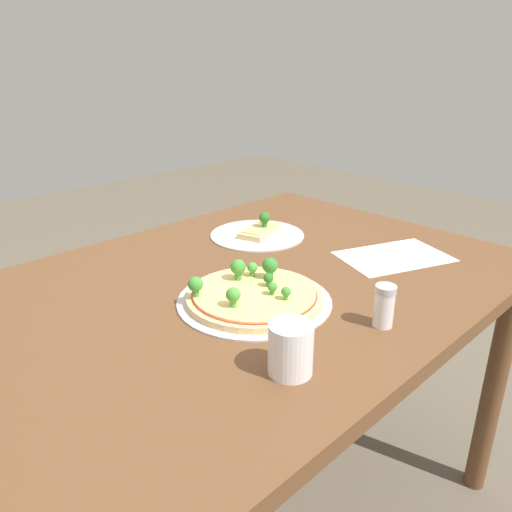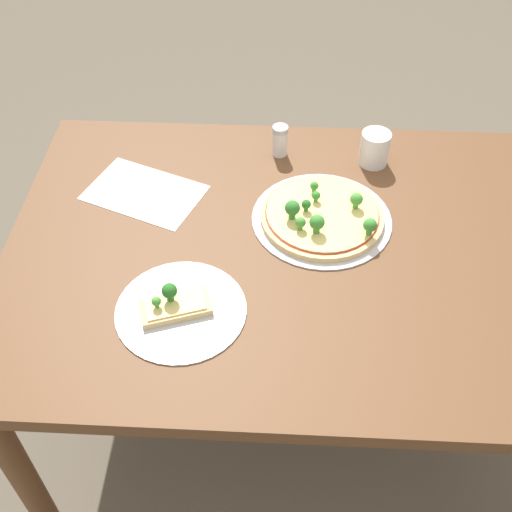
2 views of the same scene
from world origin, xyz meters
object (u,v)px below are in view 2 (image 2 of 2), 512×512
Objects in this scene: pizza_tray_whole at (322,216)px; condiment_shaker at (280,141)px; dining_table at (298,274)px; pizza_tray_slice at (178,308)px; drinking_cup at (375,148)px.

condiment_shaker is (-0.11, 0.25, 0.03)m from pizza_tray_whole.
dining_table is 4.05× the size of pizza_tray_whole.
drinking_cup is at bearing 49.63° from pizza_tray_slice.
condiment_shaker is at bearing 112.93° from pizza_tray_whole.
pizza_tray_whole is 0.27m from condiment_shaker.
drinking_cup is at bearing -5.57° from condiment_shaker.
drinking_cup reaches higher than pizza_tray_slice.
condiment_shaker is at bearing 174.43° from drinking_cup.
pizza_tray_whole is at bearing 43.67° from pizza_tray_slice.
condiment_shaker reaches higher than pizza_tray_whole.
pizza_tray_whole reaches higher than pizza_tray_slice.
drinking_cup is at bearing 59.06° from pizza_tray_whole.
drinking_cup is (0.19, 0.32, 0.14)m from dining_table.
drinking_cup is (0.44, 0.52, 0.03)m from pizza_tray_slice.
dining_table is 0.37m from condiment_shaker.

